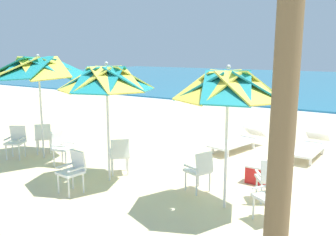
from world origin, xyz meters
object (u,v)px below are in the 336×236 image
Objects in this scene: plastic_chair_2 at (270,177)px; cooler_box at (258,174)px; beach_umbrella_2 at (38,68)px; plastic_chair_1 at (272,193)px; beach_umbrella_1 at (107,80)px; plastic_chair_3 at (120,154)px; plastic_chair_7 at (44,136)px; sun_lounger_0 at (309,147)px; plastic_chair_4 at (73,169)px; sun_lounger_1 at (238,141)px; plastic_chair_6 at (61,146)px; plastic_chair_0 at (200,169)px; plastic_chair_5 at (16,140)px; beach_umbrella_0 at (228,87)px.

plastic_chair_2 reaches higher than cooler_box.
cooler_box is (5.55, 1.37, -2.22)m from beach_umbrella_2.
plastic_chair_1 is 1.73× the size of cooler_box.
plastic_chair_2 is at bearing 13.93° from beach_umbrella_1.
plastic_chair_3 and plastic_chair_7 have the same top height.
plastic_chair_2 is 3.63m from sun_lounger_0.
plastic_chair_4 is 0.39× the size of sun_lounger_1.
sun_lounger_0 is at bearing 40.40° from plastic_chair_6.
plastic_chair_1 is 0.81m from plastic_chair_2.
beach_umbrella_1 is at bearing -5.05° from plastic_chair_6.
plastic_chair_1 is at bearing 1.21° from beach_umbrella_1.
plastic_chair_7 is at bearing -142.44° from sun_lounger_1.
cooler_box is at bearing 55.64° from plastic_chair_0.
plastic_chair_0 and plastic_chair_5 have the same top height.
beach_umbrella_0 is 4.78m from sun_lounger_0.
beach_umbrella_1 reaches higher than plastic_chair_5.
plastic_chair_4 is at bearing -33.22° from plastic_chair_6.
plastic_chair_1 is 3.91m from plastic_chair_4.
beach_umbrella_0 is 3.04× the size of plastic_chair_1.
beach_umbrella_0 reaches higher than plastic_chair_1.
plastic_chair_7 is (-6.71, 0.52, 0.00)m from plastic_chair_1.
plastic_chair_5 is 6.21m from sun_lounger_1.
plastic_chair_5 is at bearing -109.81° from plastic_chair_7.
beach_umbrella_2 is at bearing -39.43° from plastic_chair_7.
plastic_chair_3 and plastic_chair_6 have the same top height.
sun_lounger_1 is at bearing 41.84° from beach_umbrella_2.
plastic_chair_2 is 1.73× the size of cooler_box.
plastic_chair_3 is 0.39× the size of sun_lounger_1.
cooler_box is (1.45, -2.30, -0.08)m from sun_lounger_1.
sun_lounger_0 is at bearing 53.76° from beach_umbrella_1.
sun_lounger_1 is (-1.40, 3.88, -1.96)m from beach_umbrella_0.
plastic_chair_0 is at bearing -124.36° from cooler_box.
beach_umbrella_2 reaches higher than plastic_chair_7.
beach_umbrella_0 is 3.04× the size of plastic_chair_0.
beach_umbrella_2 is 1.25× the size of sun_lounger_1.
plastic_chair_2 is 3.46m from plastic_chair_3.
beach_umbrella_1 is 3.88m from cooler_box.
beach_umbrella_2 is at bearing 36.39° from plastic_chair_5.
plastic_chair_2 is at bearing 26.87° from plastic_chair_4.
plastic_chair_5 is 7.99m from sun_lounger_0.
plastic_chair_4 is 1.73× the size of cooler_box.
beach_umbrella_2 reaches higher than beach_umbrella_1.
plastic_chair_3 is at bearing 100.56° from beach_umbrella_1.
plastic_chair_6 is at bearing 179.56° from beach_umbrella_0.
beach_umbrella_2 is 3.22× the size of plastic_chair_6.
plastic_chair_4 is at bearing -25.85° from beach_umbrella_2.
plastic_chair_7 is at bearing 152.43° from plastic_chair_4.
beach_umbrella_2 reaches higher than plastic_chair_1.
plastic_chair_3 is 1.00× the size of plastic_chair_7.
plastic_chair_1 is at bearing -59.69° from sun_lounger_1.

